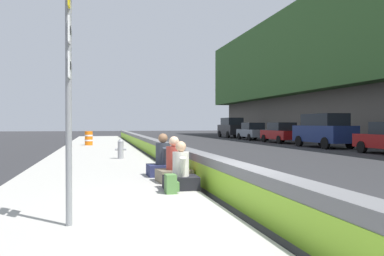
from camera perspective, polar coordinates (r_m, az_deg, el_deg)
name	(u,v)px	position (r m, az deg, el deg)	size (l,w,h in m)	color
ground_plane	(243,211)	(7.36, 7.50, -12.03)	(160.00, 160.00, 0.00)	#2B2B2D
sidewalk_strip	(95,215)	(6.88, -14.10, -12.35)	(80.00, 4.40, 0.14)	#A8A59E
jersey_barrier	(243,188)	(7.28, 7.48, -8.77)	(76.00, 0.45, 0.85)	slate
route_sign_post	(69,81)	(5.88, -17.68, 6.66)	(0.44, 0.09, 3.60)	gray
fire_hydrant	(121,148)	(16.54, -10.47, -2.92)	(0.26, 0.46, 0.88)	gray
seated_person_foreground	(181,174)	(8.78, -1.67, -6.79)	(0.70, 0.81, 1.08)	black
seated_person_middle	(174,167)	(9.87, -2.67, -5.83)	(0.79, 0.90, 1.15)	#706651
seated_person_rear	(163,163)	(10.99, -4.30, -5.09)	(0.77, 0.88, 1.20)	#23284C
backpack	(171,184)	(8.28, -3.10, -8.25)	(0.32, 0.28, 0.40)	#4C7A3D
construction_barrel	(89,138)	(27.26, -14.98, -1.46)	(0.54, 0.54, 0.95)	orange
parked_car_fourth	(324,130)	(27.44, 18.85, -0.28)	(4.87, 2.21, 2.28)	navy
parked_car_midline	(281,133)	(33.15, 12.99, -0.66)	(4.50, 1.96, 1.71)	maroon
parked_car_far	(253,131)	(38.57, 8.92, -0.47)	(4.53, 2.00, 1.71)	slate
parked_car_farther	(232,127)	(44.59, 5.85, 0.10)	(4.82, 2.10, 2.28)	black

